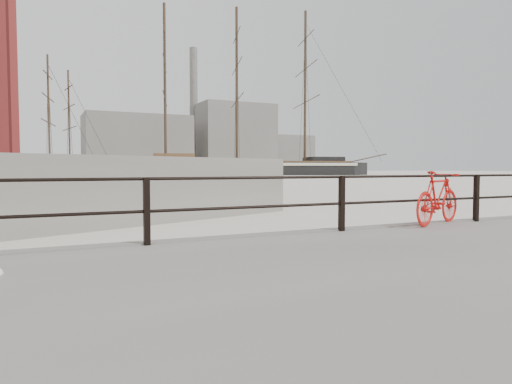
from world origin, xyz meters
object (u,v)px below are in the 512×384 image
object	(u,v)px
schooner_mid	(32,176)
schooner_left	(8,178)
barque_black	(237,175)
bicycle	(438,198)

from	to	relation	value
schooner_mid	schooner_left	xyz separation A→B (m)	(-3.13, -12.94, 0.00)
barque_black	schooner_mid	xyz separation A→B (m)	(-39.62, 0.72, 0.00)
bicycle	barque_black	size ratio (longest dim) A/B	0.03
bicycle	barque_black	bearing A→B (deg)	50.96
schooner_left	barque_black	bearing A→B (deg)	26.72
barque_black	schooner_left	size ratio (longest dim) A/B	2.54
barque_black	schooner_mid	size ratio (longest dim) A/B	2.32
bicycle	schooner_left	distance (m)	72.34
barque_black	schooner_mid	distance (m)	39.63
bicycle	schooner_mid	bearing A→B (deg)	77.10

